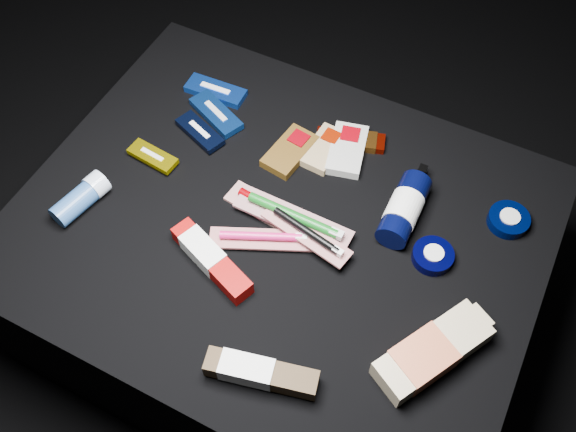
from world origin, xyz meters
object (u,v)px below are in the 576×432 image
at_px(deodorant_stick, 81,198).
at_px(toothpaste_carton_red, 209,257).
at_px(lotion_bottle, 404,209).
at_px(bodywash_bottle, 431,353).

distance_m(deodorant_stick, toothpaste_carton_red, 0.28).
relative_size(deodorant_stick, toothpaste_carton_red, 0.65).
relative_size(lotion_bottle, toothpaste_carton_red, 1.01).
bearing_deg(toothpaste_carton_red, bodywash_bottle, 22.08).
bearing_deg(toothpaste_carton_red, lotion_bottle, 62.86).
distance_m(lotion_bottle, deodorant_stick, 0.61).
relative_size(lotion_bottle, bodywash_bottle, 0.88).
xyz_separation_m(lotion_bottle, bodywash_bottle, (0.14, -0.24, -0.01)).
bearing_deg(bodywash_bottle, deodorant_stick, -150.12).
bearing_deg(lotion_bottle, deodorant_stick, -156.98).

